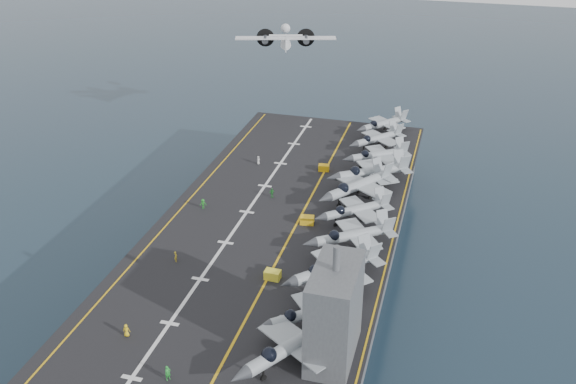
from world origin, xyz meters
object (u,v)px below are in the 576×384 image
(tow_cart_a, at_px, (273,275))
(transport_plane, at_px, (286,44))
(fighter_jet_0, at_px, (292,344))
(island_superstructure, at_px, (335,303))

(tow_cart_a, xyz_separation_m, transport_plane, (-18.24, 71.08, 13.64))
(fighter_jet_0, height_order, tow_cart_a, fighter_jet_0)
(island_superstructure, relative_size, fighter_jet_0, 0.81)
(fighter_jet_0, xyz_separation_m, transport_plane, (-25.28, 86.55, 11.63))
(tow_cart_a, height_order, transport_plane, transport_plane)
(island_superstructure, xyz_separation_m, fighter_jet_0, (-4.27, -2.62, -4.83))
(island_superstructure, xyz_separation_m, tow_cart_a, (-11.31, 12.85, -6.84))
(fighter_jet_0, relative_size, transport_plane, 0.70)
(island_superstructure, bearing_deg, fighter_jet_0, -148.46)
(fighter_jet_0, bearing_deg, tow_cart_a, 114.48)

